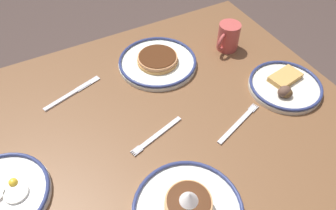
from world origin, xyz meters
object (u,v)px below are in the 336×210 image
at_px(plate_far_companion, 285,86).
at_px(coffee_mug, 228,37).
at_px(plate_far_side, 188,209).
at_px(fork_far, 157,136).
at_px(fork_near, 239,123).
at_px(plate_center_pancakes, 158,61).
at_px(butter_knife, 72,93).

xyz_separation_m(plate_far_companion, coffee_mug, (0.04, -0.27, 0.04)).
distance_m(plate_far_side, fork_far, 0.25).
xyz_separation_m(coffee_mug, fork_near, (0.18, 0.32, -0.05)).
xyz_separation_m(plate_far_companion, plate_far_side, (0.50, 0.22, 0.01)).
bearing_deg(plate_center_pancakes, plate_far_companion, 135.88).
bearing_deg(butter_knife, plate_center_pancakes, 179.69).
distance_m(coffee_mug, butter_knife, 0.59).
distance_m(plate_far_side, fork_near, 0.33).
bearing_deg(plate_far_side, fork_near, -148.74).
relative_size(fork_near, butter_knife, 0.93).
xyz_separation_m(plate_center_pancakes, plate_far_companion, (-0.32, 0.31, -0.00)).
relative_size(plate_far_companion, plate_far_side, 0.88).
height_order(plate_center_pancakes, plate_far_companion, plate_far_companion).
xyz_separation_m(plate_center_pancakes, fork_near, (-0.09, 0.36, -0.01)).
bearing_deg(plate_far_companion, butter_knife, -26.15).
bearing_deg(fork_near, coffee_mug, -119.22).
height_order(coffee_mug, fork_near, coffee_mug).
bearing_deg(fork_near, butter_knife, -41.63).
xyz_separation_m(plate_far_side, butter_knife, (0.13, -0.53, -0.02)).
relative_size(plate_center_pancakes, fork_far, 1.50).
distance_m(plate_center_pancakes, plate_far_companion, 0.44).
bearing_deg(fork_far, plate_far_companion, 177.14).
bearing_deg(plate_far_companion, plate_center_pancakes, -44.12).
bearing_deg(plate_center_pancakes, plate_far_side, 70.67).
relative_size(plate_far_companion, coffee_mug, 2.19).
bearing_deg(plate_far_side, plate_center_pancakes, -109.33).
distance_m(plate_center_pancakes, coffee_mug, 0.28).
relative_size(plate_center_pancakes, coffee_mug, 2.54).
bearing_deg(butter_knife, fork_far, 120.11).
relative_size(coffee_mug, butter_knife, 0.53).
distance_m(plate_center_pancakes, fork_far, 0.32).
relative_size(plate_far_companion, butter_knife, 1.16).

